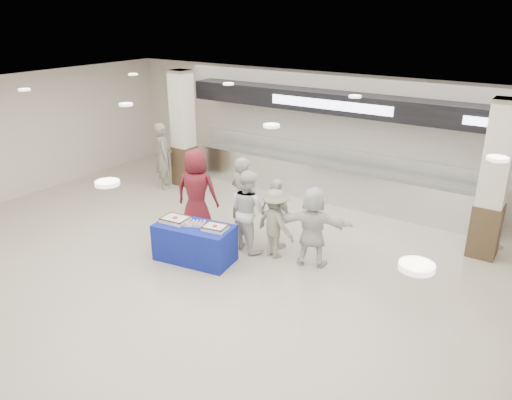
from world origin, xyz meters
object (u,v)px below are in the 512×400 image
Objects in this scene: civilian_maroon at (197,192)px; soldier_a at (243,198)px; soldier_bg at (164,156)px; display_table at (195,243)px; cupcake_tray at (194,224)px; civilian_white at (313,227)px; chef_tall at (248,211)px; sheet_cake_left at (175,219)px; sheet_cake_right at (215,227)px; chef_short at (276,214)px; soldier_b at (275,224)px.

civilian_maroon is 1.06× the size of soldier_a.
display_table is at bearing -175.52° from soldier_bg.
cupcake_tray is 2.32m from civilian_white.
civilian_maroon reaches higher than chef_tall.
sheet_cake_left reaches higher than sheet_cake_right.
sheet_cake_right is at bearing 8.72° from sheet_cake_left.
sheet_cake_left is at bearing 62.28° from chef_short.
sheet_cake_right is (0.47, 0.08, 0.42)m from display_table.
soldier_bg is (-4.55, 1.47, 0.17)m from chef_short.
sheet_cake_left is 0.30× the size of soldier_a.
civilian_maroon is (-1.26, 0.97, 0.17)m from sheet_cake_right.
chef_tall reaches higher than display_table.
civilian_maroon is at bearing 108.22° from sheet_cake_left.
soldier_b reaches higher than sheet_cake_left.
chef_tall is at bearing 50.10° from display_table.
soldier_a is at bearing -157.57° from soldier_bg.
soldier_a is at bearing -6.35° from soldier_b.
soldier_a reaches higher than display_table.
chef_short is at bearing 44.07° from display_table.
chef_tall is at bearing 45.53° from sheet_cake_left.
civilian_maroon is at bearing 142.47° from sheet_cake_right.
soldier_a is at bearing 73.41° from display_table.
chef_short reaches higher than sheet_cake_right.
cupcake_tray is (0.42, 0.08, -0.02)m from sheet_cake_left.
chef_short is (0.85, -0.04, -0.16)m from soldier_a.
soldier_b is 0.80m from civilian_white.
display_table is 1.53m from soldier_a.
civilian_maroon is at bearing 28.32° from chef_short.
chef_short is (1.85, 0.33, -0.21)m from civilian_maroon.
chef_short is at bearing 44.08° from sheet_cake_left.
sheet_cake_left is at bearing 64.43° from chef_tall.
soldier_b is at bearing 32.79° from sheet_cake_left.
sheet_cake_left is at bearing 74.89° from soldier_a.
civilian_white reaches higher than sheet_cake_right.
civilian_maroon is 2.06m from soldier_b.
display_table is 0.41m from cupcake_tray.
sheet_cake_left is at bearing -171.28° from sheet_cake_right.
soldier_a is 0.58m from chef_tall.
civilian_maroon reaches higher than soldier_b.
chef_tall reaches higher than civilian_white.
civilian_maroon is (-0.79, 1.03, 0.19)m from cupcake_tray.
display_table is 0.96× the size of civilian_white.
civilian_maroon reaches higher than display_table.
cupcake_tray is 0.25× the size of soldier_bg.
cupcake_tray is at bearing -172.73° from sheet_cake_right.
sheet_cake_right is 0.31× the size of civilian_white.
civilian_maroon is 2.84m from civilian_white.
sheet_cake_right is 0.27× the size of soldier_a.
civilian_white reaches higher than soldier_b.
civilian_white is at bearing 179.12° from soldier_a.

